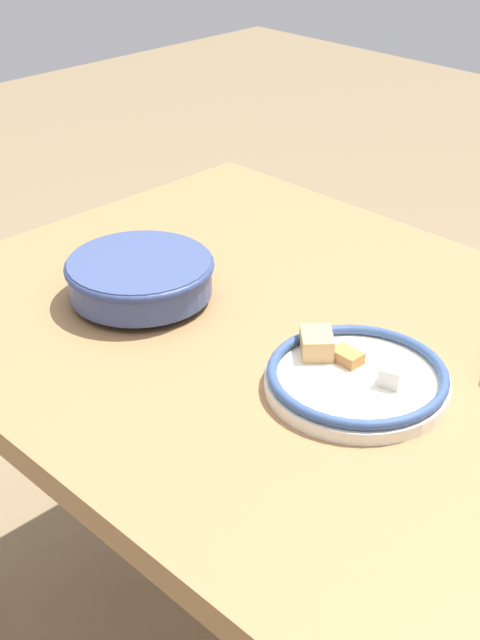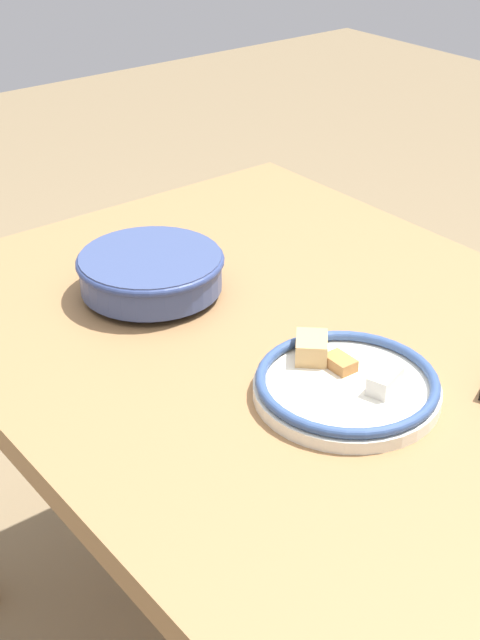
# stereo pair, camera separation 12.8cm
# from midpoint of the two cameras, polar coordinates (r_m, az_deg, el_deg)

# --- Properties ---
(dining_table) EXTENTS (1.25, 0.88, 0.75)m
(dining_table) POSITION_cam_midpoint_polar(r_m,az_deg,el_deg) (1.34, 1.84, -4.85)
(dining_table) COLOR olive
(dining_table) RESTS_ON ground_plane
(noodle_bowl) EXTENTS (0.23, 0.23, 0.07)m
(noodle_bowl) POSITION_cam_midpoint_polar(r_m,az_deg,el_deg) (1.40, -9.03, 2.72)
(noodle_bowl) COLOR #384775
(noodle_bowl) RESTS_ON dining_table
(food_plate) EXTENTS (0.25, 0.25, 0.05)m
(food_plate) POSITION_cam_midpoint_polar(r_m,az_deg,el_deg) (1.19, 4.40, -3.77)
(food_plate) COLOR silver
(food_plate) RESTS_ON dining_table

